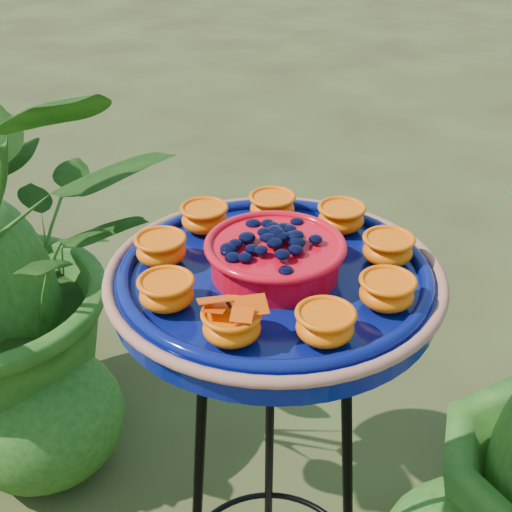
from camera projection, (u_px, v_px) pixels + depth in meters
name	position (u px, v px, depth m)	size (l,w,h in m)	color
tripod_stand	(272.00, 473.00, 1.11)	(0.37, 0.37, 0.83)	black
feeder_dish	(275.00, 274.00, 0.92)	(0.52, 0.52, 0.10)	#070F58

